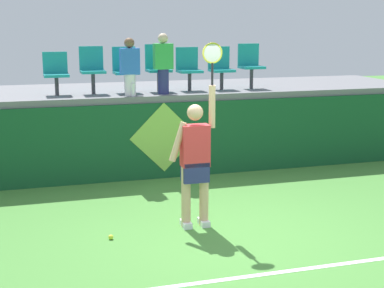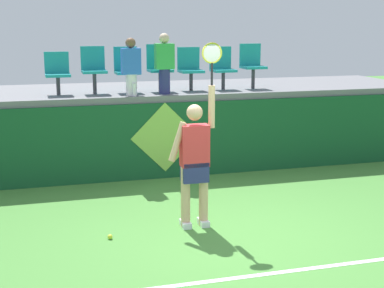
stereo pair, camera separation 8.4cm
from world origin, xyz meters
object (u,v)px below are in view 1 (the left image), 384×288
Objects in this scene: tennis_player at (195,159)px; stadium_chair_5 at (220,66)px; water_bottle at (133,90)px; stadium_chair_3 at (158,66)px; tennis_ball at (111,237)px; stadium_chair_6 at (250,63)px; spectator_0 at (130,66)px; stadium_chair_4 at (188,67)px; spectator_1 at (163,63)px; stadium_chair_1 at (92,67)px; stadium_chair_0 at (56,71)px; stadium_chair_2 at (125,68)px.

tennis_player is 3.06× the size of stadium_chair_5.
stadium_chair_3 reaches higher than water_bottle.
tennis_ball is 0.07× the size of stadium_chair_6.
stadium_chair_5 is 1.95m from spectator_0.
stadium_chair_4 is 0.75× the size of spectator_1.
stadium_chair_1 is 0.84× the size of spectator_0.
stadium_chair_0 is at bearing -179.90° from stadium_chair_4.
stadium_chair_2 reaches higher than stadium_chair_0.
stadium_chair_2 is at bearing 76.20° from tennis_ball.
tennis_player is 2.89× the size of stadium_chair_6.
stadium_chair_6 is at bearing 57.22° from tennis_player.
stadium_chair_3 is 1.08× the size of stadium_chair_4.
stadium_chair_0 is 0.89× the size of stadium_chair_1.
stadium_chair_4 is at bearing -0.28° from stadium_chair_3.
tennis_player is 2.99× the size of stadium_chair_2.
spectator_0 is at bearing -165.89° from stadium_chair_5.
stadium_chair_1 is 1.05× the size of stadium_chair_4.
stadium_chair_4 is 0.76m from spectator_1.
stadium_chair_5 reaches higher than water_bottle.
stadium_chair_4 is at bearing 179.99° from stadium_chair_6.
stadium_chair_1 is (-0.64, 0.61, 0.37)m from water_bottle.
stadium_chair_0 is 0.93× the size of stadium_chair_4.
tennis_player is 2.85m from water_bottle.
water_bottle is at bearing -166.30° from stadium_chair_6.
stadium_chair_0 is at bearing -179.78° from stadium_chair_3.
stadium_chair_0 is 0.93× the size of stadium_chair_5.
water_bottle is 0.28× the size of stadium_chair_4.
stadium_chair_2 is 1.02× the size of stadium_chair_5.
stadium_chair_5 is (2.76, 3.55, 1.93)m from tennis_ball.
stadium_chair_0 reaches higher than water_bottle.
stadium_chair_5 is 1.34m from spectator_1.
stadium_chair_3 is 1.26m from stadium_chair_5.
stadium_chair_5 reaches higher than stadium_chair_0.
stadium_chair_2 is (0.87, 3.55, 1.94)m from tennis_ball.
stadium_chair_6 is (3.78, 0.00, 0.07)m from stadium_chair_0.
tennis_ball is 0.06× the size of spectator_0.
tennis_player reaches higher than stadium_chair_2.
tennis_ball is 4.02m from spectator_1.
spectator_0 is at bearing -20.34° from stadium_chair_0.
stadium_chair_2 is 0.77m from spectator_1.
stadium_chair_2 is at bearing 95.89° from tennis_player.
stadium_chair_5 is (2.50, 0.00, -0.03)m from stadium_chair_1.
stadium_chair_6 reaches higher than stadium_chair_5.
stadium_chair_2 is 1.03× the size of stadium_chair_4.
spectator_0 is (0.00, -0.48, 0.07)m from stadium_chair_2.
tennis_player is 4.14m from stadium_chair_6.
tennis_ball is 3.77m from spectator_0.
stadium_chair_3 is (1.50, 3.55, 1.97)m from tennis_ball.
stadium_chair_5 is 0.94× the size of stadium_chair_6.
tennis_player is 2.31× the size of spectator_1.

